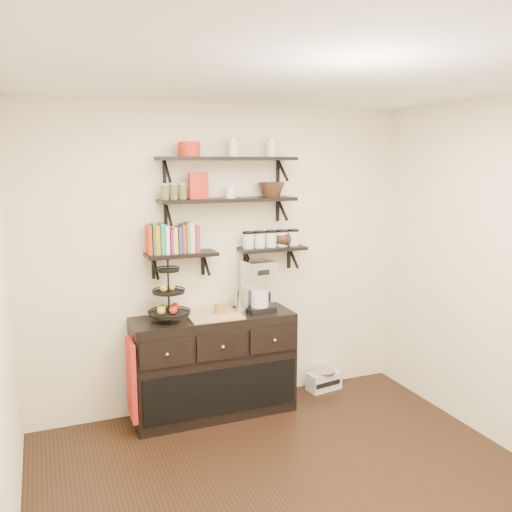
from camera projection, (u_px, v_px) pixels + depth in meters
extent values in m
plane|color=black|center=(312.00, 508.00, 3.50)|extent=(3.50, 3.50, 0.00)
cube|color=white|center=(321.00, 73.00, 3.03)|extent=(3.50, 3.50, 0.02)
cube|color=white|center=(224.00, 258.00, 4.86)|extent=(3.50, 0.02, 2.70)
cube|color=black|center=(228.00, 158.00, 4.59)|extent=(1.20, 0.27, 0.03)
cube|color=black|center=(164.00, 172.00, 4.53)|extent=(0.02, 0.03, 0.20)
cube|color=black|center=(278.00, 172.00, 4.91)|extent=(0.02, 0.03, 0.20)
cube|color=black|center=(228.00, 200.00, 4.65)|extent=(1.20, 0.27, 0.03)
cube|color=black|center=(166.00, 214.00, 4.59)|extent=(0.02, 0.03, 0.20)
cube|color=black|center=(278.00, 210.00, 4.97)|extent=(0.02, 0.03, 0.20)
cube|color=black|center=(181.00, 254.00, 4.58)|extent=(0.60, 0.25, 0.03)
cube|color=black|center=(153.00, 267.00, 4.62)|extent=(0.02, 0.03, 0.20)
cube|color=black|center=(203.00, 264.00, 4.78)|extent=(0.03, 0.03, 0.20)
cube|color=black|center=(272.00, 248.00, 4.89)|extent=(0.60, 0.25, 0.03)
cube|color=black|center=(245.00, 261.00, 4.93)|extent=(0.03, 0.03, 0.20)
cube|color=black|center=(289.00, 257.00, 5.09)|extent=(0.02, 0.03, 0.20)
cube|color=red|center=(150.00, 242.00, 4.47)|extent=(0.02, 0.15, 0.20)
cube|color=#246A40|center=(154.00, 240.00, 4.48)|extent=(0.03, 0.15, 0.24)
cube|color=#C57F09|center=(159.00, 241.00, 4.50)|extent=(0.04, 0.15, 0.21)
cube|color=teal|center=(163.00, 239.00, 4.51)|extent=(0.03, 0.15, 0.25)
cube|color=#F6E8CA|center=(167.00, 240.00, 4.52)|extent=(0.03, 0.15, 0.22)
cube|color=#9E1779|center=(172.00, 238.00, 4.53)|extent=(0.04, 0.15, 0.26)
cube|color=gold|center=(176.00, 239.00, 4.55)|extent=(0.03, 0.15, 0.23)
cube|color=#2E3B91|center=(180.00, 241.00, 4.56)|extent=(0.03, 0.15, 0.20)
cube|color=#A73E24|center=(185.00, 238.00, 4.58)|extent=(0.04, 0.15, 0.24)
cube|color=#5A904C|center=(190.00, 240.00, 4.59)|extent=(0.03, 0.15, 0.21)
cube|color=beige|center=(194.00, 237.00, 4.60)|extent=(0.03, 0.15, 0.25)
cube|color=#8B2F43|center=(198.00, 239.00, 4.62)|extent=(0.02, 0.15, 0.22)
cylinder|color=silver|center=(248.00, 241.00, 4.80)|extent=(0.10, 0.10, 0.13)
cylinder|color=silver|center=(260.00, 240.00, 4.84)|extent=(0.10, 0.10, 0.13)
cylinder|color=silver|center=(271.00, 240.00, 4.88)|extent=(0.10, 0.10, 0.13)
cylinder|color=silver|center=(282.00, 239.00, 4.92)|extent=(0.10, 0.10, 0.13)
cylinder|color=silver|center=(293.00, 238.00, 4.96)|extent=(0.10, 0.10, 0.13)
cube|color=black|center=(214.00, 365.00, 4.74)|extent=(1.40, 0.45, 0.90)
cube|color=tan|center=(213.00, 315.00, 4.66)|extent=(0.45, 0.41, 0.02)
sphere|color=gold|center=(167.00, 355.00, 4.29)|extent=(0.04, 0.04, 0.04)
sphere|color=gold|center=(223.00, 347.00, 4.46)|extent=(0.04, 0.04, 0.04)
sphere|color=gold|center=(275.00, 340.00, 4.63)|extent=(0.04, 0.04, 0.04)
cylinder|color=black|center=(169.00, 291.00, 4.48)|extent=(0.02, 0.02, 0.51)
cylinder|color=black|center=(169.00, 313.00, 4.51)|extent=(0.35, 0.35, 0.01)
cylinder|color=black|center=(169.00, 292.00, 4.48)|extent=(0.26, 0.26, 0.02)
cylinder|color=black|center=(168.00, 270.00, 4.45)|extent=(0.18, 0.18, 0.02)
sphere|color=#B21914|center=(175.00, 307.00, 4.56)|extent=(0.07, 0.07, 0.07)
sphere|color=gold|center=(164.00, 288.00, 4.46)|extent=(0.06, 0.06, 0.06)
cube|color=#956422|center=(220.00, 309.00, 4.67)|extent=(0.08, 0.08, 0.08)
cube|color=black|center=(259.00, 308.00, 4.81)|extent=(0.27, 0.25, 0.04)
cube|color=silver|center=(255.00, 286.00, 4.85)|extent=(0.25, 0.12, 0.38)
cube|color=silver|center=(259.00, 265.00, 4.75)|extent=(0.27, 0.25, 0.08)
cylinder|color=silver|center=(260.00, 299.00, 4.78)|extent=(0.17, 0.17, 0.15)
cylinder|color=silver|center=(242.00, 301.00, 4.72)|extent=(0.11, 0.11, 0.22)
cube|color=#B52E13|center=(132.00, 380.00, 4.38)|extent=(0.04, 0.28, 0.66)
cube|color=silver|center=(324.00, 381.00, 5.31)|extent=(0.35, 0.22, 0.18)
cylinder|color=silver|center=(324.00, 371.00, 5.29)|extent=(0.25, 0.25, 0.02)
cube|color=black|center=(328.00, 384.00, 5.23)|extent=(0.28, 0.06, 0.04)
cube|color=red|center=(198.00, 186.00, 4.53)|extent=(0.16, 0.06, 0.22)
cylinder|color=white|center=(230.00, 192.00, 4.64)|extent=(0.09, 0.09, 0.10)
cylinder|color=red|center=(189.00, 149.00, 4.45)|extent=(0.18, 0.18, 0.12)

